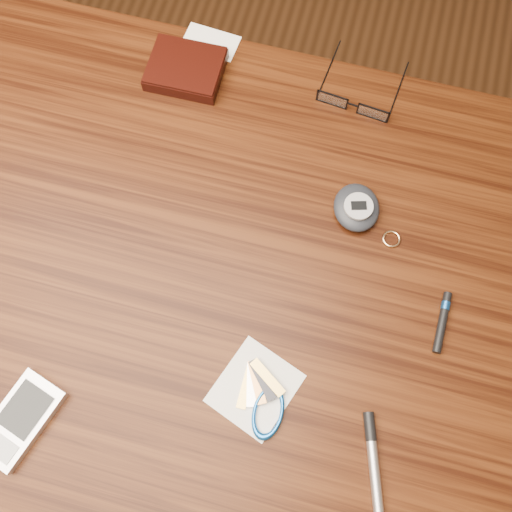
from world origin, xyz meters
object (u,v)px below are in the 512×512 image
object	(u,v)px
pda_phone	(20,420)
notepad_keys	(262,399)
pedometer	(357,207)
desk	(217,283)
wallet_and_card	(186,68)
silver_pen	(374,470)
eyeglasses	(354,103)

from	to	relation	value
pda_phone	notepad_keys	world-z (taller)	pda_phone
pedometer	notepad_keys	size ratio (longest dim) A/B	0.70
desk	notepad_keys	size ratio (longest dim) A/B	8.34
pda_phone	pedometer	size ratio (longest dim) A/B	1.41
desk	pedometer	size ratio (longest dim) A/B	11.89
pda_phone	desk	bearing A→B (deg)	57.09
desk	notepad_keys	world-z (taller)	notepad_keys
wallet_and_card	silver_pen	bearing A→B (deg)	-51.63
pda_phone	pedometer	bearing A→B (deg)	48.23
pda_phone	pedometer	world-z (taller)	pedometer
eyeglasses	wallet_and_card	bearing A→B (deg)	-178.74
eyeglasses	notepad_keys	size ratio (longest dim) A/B	1.02
eyeglasses	pda_phone	bearing A→B (deg)	-119.01
eyeglasses	notepad_keys	bearing A→B (deg)	-92.98
pda_phone	pedometer	distance (m)	0.49
eyeglasses	notepad_keys	distance (m)	0.43
desk	pedometer	xyz separation A→B (m)	(0.17, 0.12, 0.11)
pedometer	pda_phone	bearing A→B (deg)	-131.77
wallet_and_card	eyeglasses	xyz separation A→B (m)	(0.25, 0.01, -0.00)
wallet_and_card	notepad_keys	size ratio (longest dim) A/B	1.13
notepad_keys	silver_pen	xyz separation A→B (m)	(0.15, -0.04, 0.00)
desk	pda_phone	bearing A→B (deg)	-122.91
pedometer	silver_pen	distance (m)	0.33
notepad_keys	silver_pen	distance (m)	0.15
pedometer	notepad_keys	bearing A→B (deg)	-102.23
eyeglasses	silver_pen	distance (m)	0.49
pda_phone	notepad_keys	bearing A→B (deg)	19.70
notepad_keys	pda_phone	bearing A→B (deg)	-160.30
desk	silver_pen	world-z (taller)	silver_pen
pda_phone	notepad_keys	size ratio (longest dim) A/B	0.99
pda_phone	pedometer	xyz separation A→B (m)	(0.33, 0.37, 0.00)
desk	pedometer	distance (m)	0.23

